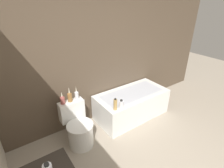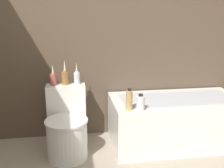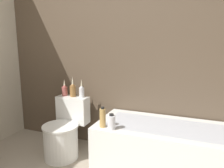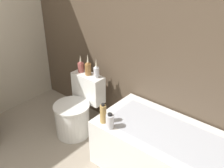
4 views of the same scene
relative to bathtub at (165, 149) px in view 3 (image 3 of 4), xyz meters
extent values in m
cube|color=brown|center=(-0.84, 0.40, 1.04)|extent=(6.40, 0.06, 2.60)
cube|color=white|center=(0.00, 0.00, 0.00)|extent=(1.43, 0.70, 0.52)
cube|color=#B7BCC6|center=(0.00, 0.00, 0.25)|extent=(1.23, 0.50, 0.01)
cylinder|color=white|center=(-1.19, -0.15, -0.07)|extent=(0.40, 0.40, 0.39)
cylinder|color=white|center=(-1.19, -0.15, 0.13)|extent=(0.42, 0.42, 0.02)
cube|color=white|center=(-1.19, 0.14, 0.25)|extent=(0.41, 0.17, 0.34)
cylinder|color=#994C47|center=(-1.31, 0.15, 0.48)|extent=(0.07, 0.07, 0.11)
sphere|color=#994C47|center=(-1.31, 0.15, 0.53)|extent=(0.05, 0.05, 0.05)
cone|color=beige|center=(-1.31, 0.15, 0.58)|extent=(0.03, 0.03, 0.10)
cylinder|color=olive|center=(-1.19, 0.15, 0.49)|extent=(0.07, 0.07, 0.14)
sphere|color=olive|center=(-1.19, 0.15, 0.56)|extent=(0.05, 0.05, 0.05)
cone|color=beige|center=(-1.19, 0.15, 0.62)|extent=(0.03, 0.03, 0.12)
cylinder|color=silver|center=(-1.07, 0.16, 0.48)|extent=(0.06, 0.06, 0.12)
sphere|color=silver|center=(-1.07, 0.16, 0.54)|extent=(0.04, 0.04, 0.04)
cone|color=beige|center=(-1.07, 0.16, 0.60)|extent=(0.02, 0.02, 0.11)
cylinder|color=tan|center=(-0.59, -0.26, 0.35)|extent=(0.06, 0.06, 0.19)
cylinder|color=black|center=(-0.59, -0.26, 0.46)|extent=(0.03, 0.03, 0.02)
cylinder|color=silver|center=(-0.49, -0.29, 0.33)|extent=(0.08, 0.08, 0.14)
cylinder|color=black|center=(-0.49, -0.29, 0.41)|extent=(0.04, 0.04, 0.02)
camera|label=1|loc=(-2.01, -2.19, 1.93)|focal=28.00mm
camera|label=2|loc=(-1.11, -2.56, 1.14)|focal=42.00mm
camera|label=3|loc=(0.27, -2.16, 1.10)|focal=35.00mm
camera|label=4|loc=(0.79, -1.78, 1.80)|focal=42.00mm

